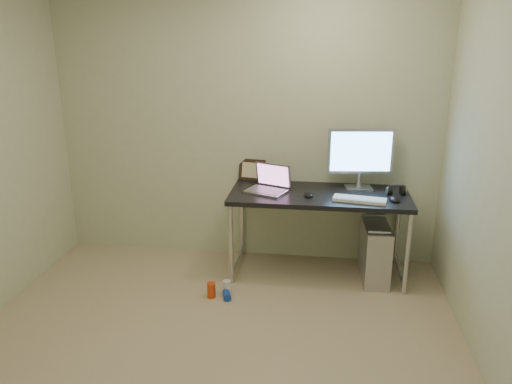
% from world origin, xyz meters
% --- Properties ---
extents(floor, '(3.50, 3.50, 0.00)m').
position_xyz_m(floor, '(0.00, 0.00, 0.00)').
color(floor, tan).
rests_on(floor, ground).
extents(wall_back, '(3.50, 0.02, 2.50)m').
position_xyz_m(wall_back, '(0.00, 1.75, 1.25)').
color(wall_back, beige).
rests_on(wall_back, ground).
extents(desk, '(1.52, 0.67, 0.75)m').
position_xyz_m(desk, '(0.69, 1.42, 0.67)').
color(desk, black).
rests_on(desk, ground).
extents(tower_computer, '(0.24, 0.49, 0.53)m').
position_xyz_m(tower_computer, '(1.19, 1.36, 0.25)').
color(tower_computer, silver).
rests_on(tower_computer, ground).
extents(cable_a, '(0.01, 0.16, 0.69)m').
position_xyz_m(cable_a, '(1.14, 1.70, 0.40)').
color(cable_a, black).
rests_on(cable_a, ground).
extents(cable_b, '(0.02, 0.11, 0.71)m').
position_xyz_m(cable_b, '(1.23, 1.68, 0.38)').
color(cable_b, black).
rests_on(cable_b, ground).
extents(can_red, '(0.08, 0.08, 0.13)m').
position_xyz_m(can_red, '(-0.15, 0.86, 0.06)').
color(can_red, red).
rests_on(can_red, ground).
extents(can_white, '(0.08, 0.08, 0.12)m').
position_xyz_m(can_white, '(-0.03, 0.93, 0.06)').
color(can_white, white).
rests_on(can_white, ground).
extents(can_blue, '(0.09, 0.12, 0.06)m').
position_xyz_m(can_blue, '(-0.02, 0.85, 0.03)').
color(can_blue, '#1640BB').
rests_on(can_blue, ground).
extents(laptop, '(0.41, 0.37, 0.23)m').
position_xyz_m(laptop, '(0.25, 1.42, 0.80)').
color(laptop, '#B4B5BC').
rests_on(laptop, desk).
extents(monitor, '(0.57, 0.19, 0.53)m').
position_xyz_m(monitor, '(1.03, 1.60, 1.06)').
color(monitor, '#B4B5BC').
rests_on(monitor, desk).
extents(keyboard, '(0.44, 0.21, 0.03)m').
position_xyz_m(keyboard, '(1.02, 1.25, 0.76)').
color(keyboard, white).
rests_on(keyboard, desk).
extents(mouse_right, '(0.10, 0.14, 0.04)m').
position_xyz_m(mouse_right, '(1.30, 1.29, 0.77)').
color(mouse_right, black).
rests_on(mouse_right, desk).
extents(mouse_left, '(0.09, 0.13, 0.04)m').
position_xyz_m(mouse_left, '(0.60, 1.32, 0.77)').
color(mouse_left, black).
rests_on(mouse_left, desk).
extents(headphones, '(0.15, 0.09, 0.10)m').
position_xyz_m(headphones, '(1.33, 1.48, 0.78)').
color(headphones, black).
rests_on(headphones, desk).
extents(picture_frame, '(0.26, 0.12, 0.20)m').
position_xyz_m(picture_frame, '(0.06, 1.73, 0.85)').
color(picture_frame, black).
rests_on(picture_frame, desk).
extents(webcam, '(0.04, 0.04, 0.11)m').
position_xyz_m(webcam, '(0.33, 1.72, 0.83)').
color(webcam, silver).
rests_on(webcam, desk).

